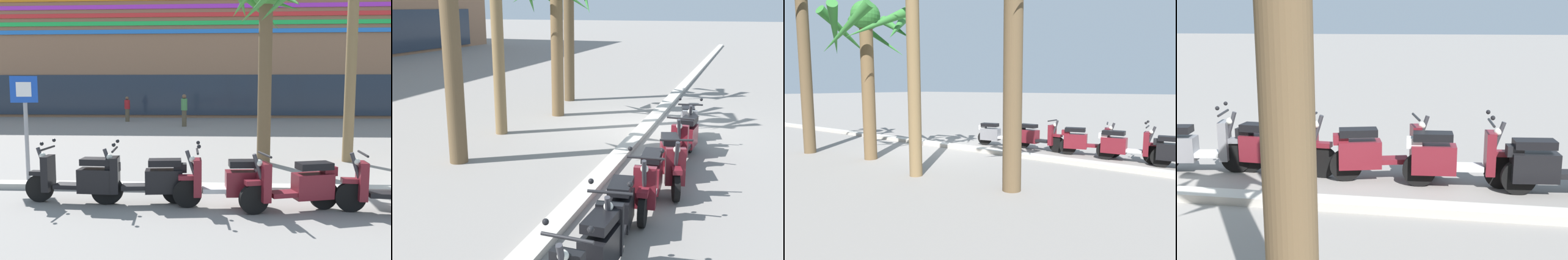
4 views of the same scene
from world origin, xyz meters
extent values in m
plane|color=gray|center=(0.00, 0.00, 0.00)|extent=(200.00, 200.00, 0.00)
cube|color=#BCB7AD|center=(0.00, -0.11, 0.06)|extent=(60.00, 0.36, 0.12)
cylinder|color=black|center=(-6.47, -1.08, 0.26)|extent=(0.53, 0.15, 0.52)
cube|color=black|center=(-6.69, -1.10, 0.42)|extent=(0.71, 0.39, 0.43)
cube|color=black|center=(-6.67, -1.10, 0.77)|extent=(0.63, 0.36, 0.12)
cube|color=black|center=(-6.39, -1.07, 0.67)|extent=(0.26, 0.22, 0.16)
cylinder|color=black|center=(-6.24, -1.33, 0.26)|extent=(0.53, 0.14, 0.52)
cylinder|color=black|center=(-5.00, -1.23, 0.26)|extent=(0.53, 0.14, 0.52)
cube|color=silver|center=(-5.67, -1.28, 0.32)|extent=(0.62, 0.33, 0.08)
cube|color=maroon|center=(-5.22, -1.24, 0.44)|extent=(0.70, 0.37, 0.45)
cube|color=black|center=(-5.20, -1.24, 0.79)|extent=(0.62, 0.35, 0.12)
cube|color=maroon|center=(-6.06, -1.31, 0.55)|extent=(0.17, 0.35, 0.66)
cube|color=maroon|center=(-6.24, -1.33, 0.55)|extent=(0.33, 0.18, 0.08)
cylinder|color=#333338|center=(-6.14, -1.32, 0.70)|extent=(0.29, 0.09, 0.69)
cylinder|color=black|center=(-6.06, -1.31, 1.02)|extent=(0.08, 0.56, 0.04)
sphere|color=white|center=(-6.16, -1.32, 0.88)|extent=(0.12, 0.12, 0.12)
cube|color=silver|center=(-4.92, -1.22, 0.69)|extent=(0.26, 0.22, 0.16)
sphere|color=black|center=(-6.02, -1.55, 1.14)|extent=(0.07, 0.07, 0.07)
sphere|color=black|center=(-6.06, -1.07, 1.14)|extent=(0.07, 0.07, 0.07)
cylinder|color=black|center=(-5.08, -1.64, 0.26)|extent=(0.53, 0.23, 0.52)
cylinder|color=black|center=(-3.82, -1.30, 0.26)|extent=(0.53, 0.23, 0.52)
cube|color=maroon|center=(-4.50, -1.49, 0.32)|extent=(0.65, 0.43, 0.08)
cube|color=maroon|center=(-4.04, -1.36, 0.43)|extent=(0.74, 0.49, 0.44)
cube|color=black|center=(-4.02, -1.35, 0.79)|extent=(0.66, 0.45, 0.12)
cube|color=maroon|center=(-4.91, -1.60, 0.55)|extent=(0.22, 0.36, 0.66)
cube|color=maroon|center=(-5.08, -1.64, 0.55)|extent=(0.35, 0.24, 0.08)
cylinder|color=#333338|center=(-4.99, -1.62, 0.70)|extent=(0.29, 0.14, 0.69)
cylinder|color=black|center=(-4.91, -1.60, 1.02)|extent=(0.19, 0.55, 0.04)
sphere|color=white|center=(-5.01, -1.62, 0.88)|extent=(0.12, 0.12, 0.12)
cube|color=maroon|center=(-3.75, -1.28, 0.69)|extent=(0.28, 0.26, 0.16)
cylinder|color=black|center=(-3.40, -1.41, 0.26)|extent=(0.53, 0.14, 0.52)
cylinder|color=black|center=(-2.11, -1.50, 0.26)|extent=(0.53, 0.14, 0.52)
cube|color=black|center=(-2.81, -1.46, 0.32)|extent=(0.62, 0.32, 0.08)
cube|color=maroon|center=(-2.33, -1.49, 0.43)|extent=(0.70, 0.37, 0.44)
cube|color=black|center=(-2.31, -1.49, 0.78)|extent=(0.62, 0.34, 0.12)
cube|color=maroon|center=(-3.22, -1.43, 0.55)|extent=(0.16, 0.35, 0.66)
cube|color=maroon|center=(-3.40, -1.41, 0.55)|extent=(0.33, 0.18, 0.08)
cylinder|color=#333338|center=(-3.30, -1.42, 0.70)|extent=(0.29, 0.09, 0.69)
cylinder|color=black|center=(-3.22, -1.43, 1.02)|extent=(0.08, 0.56, 0.04)
sphere|color=white|center=(-3.32, -1.42, 0.88)|extent=(0.12, 0.12, 0.12)
cube|color=black|center=(-2.03, -1.51, 0.68)|extent=(0.25, 0.22, 0.16)
cylinder|color=black|center=(-1.89, -1.46, 0.26)|extent=(0.53, 0.19, 0.52)
cylinder|color=black|center=(-0.68, -1.25, 0.26)|extent=(0.53, 0.19, 0.52)
cube|color=silver|center=(-1.33, -1.37, 0.32)|extent=(0.64, 0.38, 0.08)
cube|color=slate|center=(-0.89, -1.29, 0.41)|extent=(0.72, 0.43, 0.42)
cube|color=black|center=(-0.87, -1.29, 0.74)|extent=(0.64, 0.40, 0.12)
cube|color=slate|center=(-1.71, -1.43, 0.55)|extent=(0.20, 0.36, 0.66)
cube|color=slate|center=(-1.89, -1.46, 0.55)|extent=(0.34, 0.21, 0.08)
cylinder|color=#333338|center=(-1.79, -1.45, 0.70)|extent=(0.29, 0.12, 0.69)
cylinder|color=black|center=(-1.71, -1.43, 1.02)|extent=(0.13, 0.56, 0.04)
sphere|color=white|center=(-1.81, -1.45, 0.88)|extent=(0.12, 0.12, 0.12)
cube|color=silver|center=(-0.60, -1.24, 0.64)|extent=(0.27, 0.24, 0.16)
sphere|color=black|center=(-1.65, -1.67, 1.14)|extent=(0.07, 0.07, 0.07)
sphere|color=black|center=(-1.74, -1.19, 1.14)|extent=(0.07, 0.07, 0.07)
cylinder|color=brown|center=(2.96, 3.30, 2.90)|extent=(0.36, 0.36, 5.79)
cylinder|color=brown|center=(-4.39, 3.04, 2.38)|extent=(0.38, 0.38, 4.76)
cylinder|color=olive|center=(-1.93, 3.35, 3.22)|extent=(0.30, 0.30, 6.44)
cylinder|color=brown|center=(0.56, 2.77, 2.03)|extent=(0.37, 0.37, 4.07)
sphere|color=#337A33|center=(0.56, 2.77, 4.07)|extent=(0.80, 0.80, 0.80)
cone|color=#337A33|center=(1.38, 2.89, 3.63)|extent=(0.54, 1.82, 1.31)
cone|color=#337A33|center=(1.02, 3.44, 3.61)|extent=(1.63, 1.24, 1.34)
cone|color=#337A33|center=(0.37, 3.54, 3.59)|extent=(1.78, 0.70, 1.38)
cone|color=#337A33|center=(-0.30, 2.99, 3.74)|extent=(0.75, 1.90, 1.11)
cone|color=#337A33|center=(-0.17, 2.25, 3.75)|extent=(1.33, 1.71, 1.08)
cone|color=#337A33|center=(0.30, 1.90, 3.80)|extent=(1.93, 0.82, 1.00)
cone|color=#337A33|center=(0.97, 2.08, 3.60)|extent=(1.66, 1.14, 1.37)
camera|label=1|loc=(-5.71, -8.28, 2.15)|focal=36.55mm
camera|label=2|loc=(-12.97, -2.71, 3.21)|focal=45.17mm
camera|label=3|loc=(-7.97, 9.05, 2.10)|focal=32.31mm
camera|label=4|loc=(-5.50, 6.21, 2.50)|focal=45.85mm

